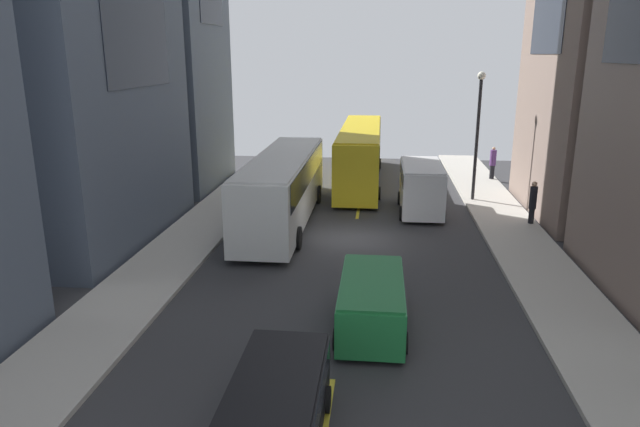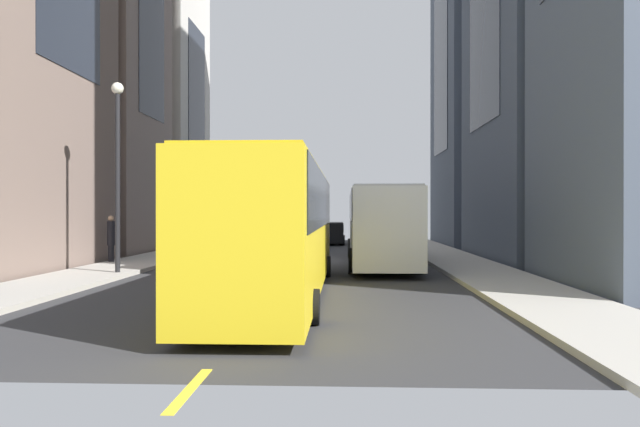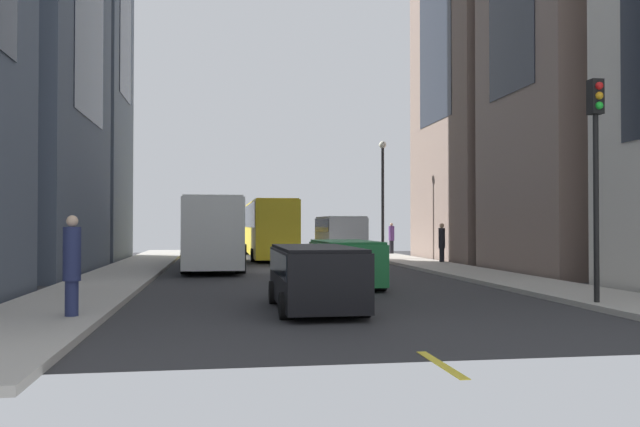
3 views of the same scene
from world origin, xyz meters
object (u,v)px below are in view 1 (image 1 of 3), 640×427
streetcar_yellow (360,150)px  car_green_0 (372,300)px  car_black_1 (274,412)px  delivery_van_white (421,184)px  pedestrian_walking_far (533,201)px  pedestrian_crossing_mid (493,162)px  city_bus_white (283,183)px

streetcar_yellow → car_green_0: (1.11, -20.52, -1.19)m
streetcar_yellow → car_black_1: bearing=-91.7°
delivery_van_white → pedestrian_walking_far: bearing=-20.6°
streetcar_yellow → pedestrian_crossing_mid: 8.72m
car_black_1 → streetcar_yellow: bearing=88.3°
streetcar_yellow → car_black_1: (-0.78, -26.30, -1.19)m
car_green_0 → pedestrian_crossing_mid: pedestrian_crossing_mid is taller
streetcar_yellow → pedestrian_walking_far: size_ratio=7.11×
streetcar_yellow → car_black_1: size_ratio=3.07×
car_green_0 → pedestrian_walking_far: bearing=57.0°
streetcar_yellow → pedestrian_crossing_mid: size_ratio=6.99×
car_green_0 → pedestrian_walking_far: (7.48, 11.51, 0.31)m
streetcar_yellow → delivery_van_white: (3.43, -7.07, -0.61)m
pedestrian_walking_far → streetcar_yellow: bearing=-49.8°
car_green_0 → car_black_1: bearing=-108.2°
car_green_0 → pedestrian_crossing_mid: (7.47, 21.76, 0.32)m
streetcar_yellow → car_green_0: size_ratio=3.26×
pedestrian_walking_far → delivery_van_white: bearing=-24.1°
car_green_0 → streetcar_yellow: bearing=93.1°
city_bus_white → car_green_0: (4.52, -10.92, -1.07)m
car_black_1 → pedestrian_crossing_mid: pedestrian_crossing_mid is taller
car_green_0 → car_black_1: size_ratio=0.94×
streetcar_yellow → pedestrian_walking_far: streetcar_yellow is taller
car_black_1 → delivery_van_white: bearing=77.6°
streetcar_yellow → car_black_1: 26.33m
car_black_1 → pedestrian_walking_far: pedestrian_walking_far is taller
delivery_van_white → streetcar_yellow: bearing=115.9°
city_bus_white → pedestrian_crossing_mid: city_bus_white is taller
delivery_van_white → car_green_0: size_ratio=1.13×
car_black_1 → pedestrian_walking_far: bearing=61.5°
car_green_0 → car_black_1: car_black_1 is taller
car_green_0 → pedestrian_walking_far: 13.73m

